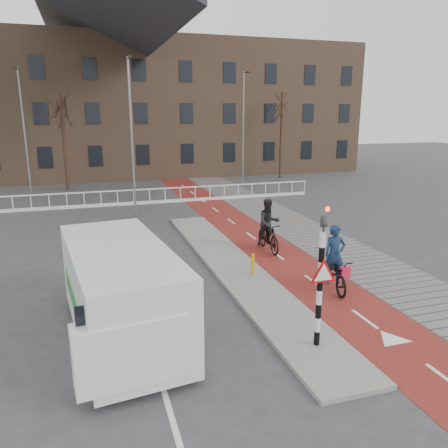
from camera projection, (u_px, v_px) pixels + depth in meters
name	position (u px, v px, depth m)	size (l,w,h in m)	color
ground	(301.00, 311.00, 12.84)	(120.00, 120.00, 0.00)	#38383A
bike_lane	(237.00, 226.00, 22.51)	(2.50, 60.00, 0.01)	maroon
sidewalk	(287.00, 222.00, 23.33)	(3.00, 60.00, 0.01)	slate
curb_island	(234.00, 267.00, 16.32)	(1.80, 16.00, 0.12)	gray
traffic_signal	(321.00, 274.00, 10.30)	(0.80, 0.80, 3.68)	black
bollard	(253.00, 264.00, 15.36)	(0.12, 0.12, 0.75)	orange
cyclist_near	(334.00, 268.00, 14.26)	(1.06, 2.20, 2.17)	black
cyclist_far	(268.00, 230.00, 18.20)	(0.96, 2.10, 2.22)	black
van	(121.00, 291.00, 11.06)	(2.94, 5.93, 2.45)	silver
railing	(101.00, 202.00, 27.01)	(28.00, 0.10, 0.99)	silver
townhouse_row	(112.00, 88.00, 39.59)	(46.00, 10.00, 15.90)	#7F6047
tree_mid	(65.00, 146.00, 32.13)	(0.29, 0.29, 6.60)	black
tree_right	(281.00, 136.00, 38.22)	(0.22, 0.22, 7.38)	black
streetlight_near	(132.00, 142.00, 22.53)	(0.12, 0.12, 8.36)	slate
streetlight_left	(25.00, 135.00, 28.89)	(0.12, 0.12, 8.47)	slate
streetlight_right	(243.00, 130.00, 33.84)	(0.12, 0.12, 8.69)	slate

